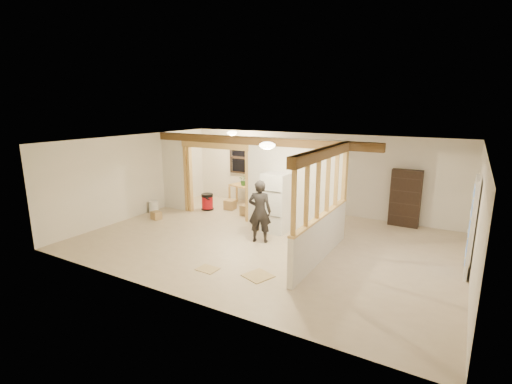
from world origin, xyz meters
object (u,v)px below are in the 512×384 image
Objects in this scene: woman at (260,211)px; shop_vac at (207,202)px; bookshelf at (405,198)px; refrigerator at (276,203)px; work_table at (245,195)px.

shop_vac is (-2.93, 1.69, -0.52)m from woman.
bookshelf is (2.92, 3.14, 0.02)m from woman.
bookshelf is (2.93, 2.23, 0.01)m from refrigerator.
shop_vac is (-2.92, 0.77, -0.53)m from refrigerator.
shop_vac is 6.05m from bookshelf.
refrigerator is at bearing -142.76° from bookshelf.
work_table reaches higher than shop_vac.
bookshelf is (5.09, 0.31, 0.46)m from work_table.
woman reaches higher than shop_vac.
shop_vac is (-0.76, -1.14, -0.07)m from work_table.
woman is 3.42m from shop_vac.
bookshelf reaches higher than work_table.
work_table is at bearing -70.18° from woman.
shop_vac is at bearing 165.18° from refrigerator.
refrigerator is 1.47× the size of work_table.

